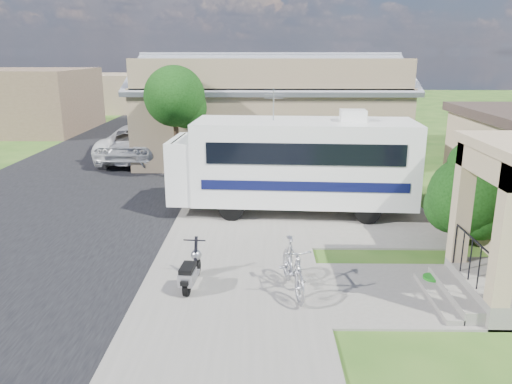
{
  "coord_description": "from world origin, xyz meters",
  "views": [
    {
      "loc": [
        -0.3,
        -10.81,
        5.03
      ],
      "look_at": [
        -0.5,
        2.5,
        1.3
      ],
      "focal_mm": 35.0,
      "sensor_mm": 36.0,
      "label": 1
    }
  ],
  "objects_px": {
    "pickup_truck": "(142,142)",
    "motorhome": "(295,162)",
    "bicycle": "(293,270)",
    "garden_hose": "(432,281)",
    "van": "(167,120)",
    "shrub": "(471,193)",
    "scooter": "(191,271)"
  },
  "relations": [
    {
      "from": "shrub",
      "to": "garden_hose",
      "type": "distance_m",
      "value": 3.3
    },
    {
      "from": "scooter",
      "to": "pickup_truck",
      "type": "xyz_separation_m",
      "value": [
        -4.29,
        13.81,
        0.43
      ]
    },
    {
      "from": "pickup_truck",
      "to": "shrub",
      "type": "bearing_deg",
      "value": 139.57
    },
    {
      "from": "scooter",
      "to": "bicycle",
      "type": "xyz_separation_m",
      "value": [
        2.22,
        -0.2,
        0.15
      ]
    },
    {
      "from": "van",
      "to": "garden_hose",
      "type": "xyz_separation_m",
      "value": [
        9.83,
        -21.05,
        -0.85
      ]
    },
    {
      "from": "shrub",
      "to": "van",
      "type": "xyz_separation_m",
      "value": [
        -11.52,
        18.58,
        -0.53
      ]
    },
    {
      "from": "pickup_truck",
      "to": "motorhome",
      "type": "bearing_deg",
      "value": 133.59
    },
    {
      "from": "motorhome",
      "to": "bicycle",
      "type": "distance_m",
      "value": 5.88
    },
    {
      "from": "motorhome",
      "to": "shrub",
      "type": "distance_m",
      "value": 5.29
    },
    {
      "from": "motorhome",
      "to": "garden_hose",
      "type": "relative_size",
      "value": 18.91
    },
    {
      "from": "van",
      "to": "motorhome",
      "type": "bearing_deg",
      "value": -75.74
    },
    {
      "from": "van",
      "to": "garden_hose",
      "type": "distance_m",
      "value": 23.25
    },
    {
      "from": "garden_hose",
      "to": "van",
      "type": "bearing_deg",
      "value": 115.04
    },
    {
      "from": "scooter",
      "to": "bicycle",
      "type": "relative_size",
      "value": 0.75
    },
    {
      "from": "scooter",
      "to": "pickup_truck",
      "type": "height_order",
      "value": "pickup_truck"
    },
    {
      "from": "shrub",
      "to": "pickup_truck",
      "type": "distance_m",
      "value": 15.86
    },
    {
      "from": "bicycle",
      "to": "garden_hose",
      "type": "height_order",
      "value": "bicycle"
    },
    {
      "from": "bicycle",
      "to": "garden_hose",
      "type": "xyz_separation_m",
      "value": [
        3.15,
        0.48,
        -0.48
      ]
    },
    {
      "from": "motorhome",
      "to": "van",
      "type": "height_order",
      "value": "motorhome"
    },
    {
      "from": "garden_hose",
      "to": "motorhome",
      "type": "bearing_deg",
      "value": 117.9
    },
    {
      "from": "shrub",
      "to": "scooter",
      "type": "xyz_separation_m",
      "value": [
        -7.05,
        -2.76,
        -1.04
      ]
    },
    {
      "from": "motorhome",
      "to": "bicycle",
      "type": "xyz_separation_m",
      "value": [
        -0.35,
        -5.76,
        -1.11
      ]
    },
    {
      "from": "motorhome",
      "to": "pickup_truck",
      "type": "distance_m",
      "value": 10.77
    },
    {
      "from": "motorhome",
      "to": "pickup_truck",
      "type": "bearing_deg",
      "value": 133.04
    },
    {
      "from": "motorhome",
      "to": "garden_hose",
      "type": "height_order",
      "value": "motorhome"
    },
    {
      "from": "scooter",
      "to": "pickup_truck",
      "type": "relative_size",
      "value": 0.23
    },
    {
      "from": "bicycle",
      "to": "pickup_truck",
      "type": "xyz_separation_m",
      "value": [
        -6.51,
        14.01,
        0.29
      ]
    },
    {
      "from": "motorhome",
      "to": "shrub",
      "type": "bearing_deg",
      "value": -28.76
    },
    {
      "from": "motorhome",
      "to": "garden_hose",
      "type": "bearing_deg",
      "value": -58.82
    },
    {
      "from": "scooter",
      "to": "shrub",
      "type": "bearing_deg",
      "value": 26.12
    },
    {
      "from": "scooter",
      "to": "van",
      "type": "height_order",
      "value": "van"
    },
    {
      "from": "motorhome",
      "to": "scooter",
      "type": "bearing_deg",
      "value": -111.53
    }
  ]
}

